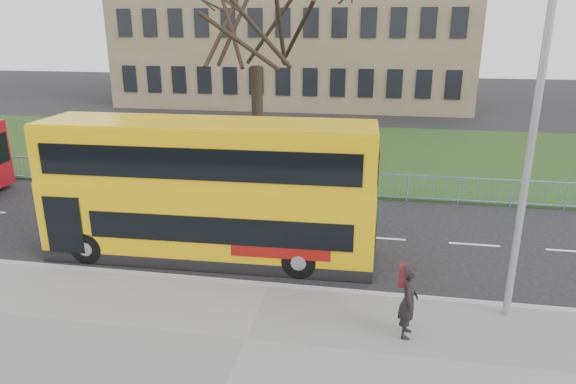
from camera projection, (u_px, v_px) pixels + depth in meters
name	position (u px, v px, depth m)	size (l,w,h in m)	color
ground	(280.00, 264.00, 15.43)	(120.00, 120.00, 0.00)	black
kerb	(269.00, 286.00, 13.96)	(80.00, 0.20, 0.14)	gray
grass_verge	(328.00, 152.00, 28.81)	(80.00, 15.40, 0.08)	#1F3914
guard_railing	(310.00, 183.00, 21.44)	(40.00, 0.12, 1.10)	#7795D4
bare_tree	(256.00, 44.00, 23.43)	(8.28, 8.28, 11.82)	black
civic_building	(298.00, 23.00, 46.85)	(30.00, 15.00, 14.00)	#78684C
yellow_bus	(209.00, 187.00, 15.33)	(9.95, 2.62, 4.15)	yellow
pedestrian	(408.00, 301.00, 11.43)	(0.64, 0.42, 1.74)	black
street_lamp	(529.00, 124.00, 11.08)	(1.80, 0.48, 8.55)	#92959A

